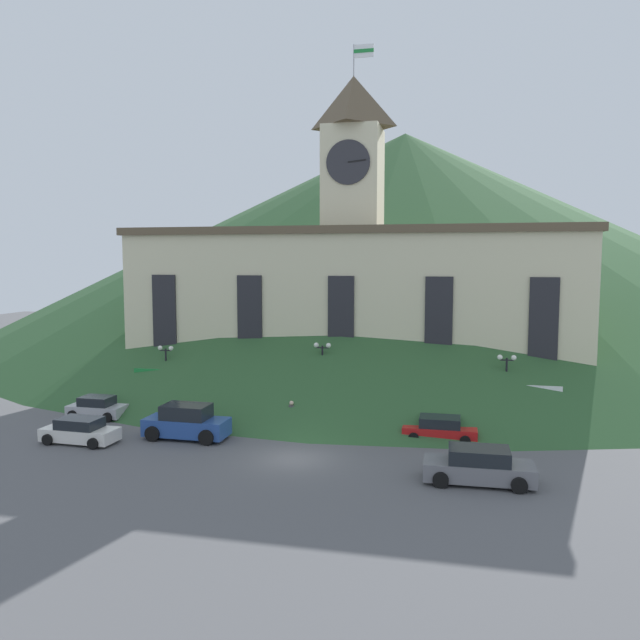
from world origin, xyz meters
The scene contains 13 objects.
ground_plane centered at (0.00, 0.00, 0.00)m, with size 160.00×160.00×0.00m, color #565659.
civic_building centered at (0.00, 18.36, 7.39)m, with size 36.47×10.36×27.78m.
banner_fence centered at (0.00, 10.15, 1.33)m, with size 30.56×0.12×2.67m.
hillside_backdrop centered at (0.00, 62.93, 14.70)m, with size 120.07×120.07×29.40m, color #2D562D.
street_lamp_center centered at (-13.20, 11.22, 3.19)m, with size 1.26×0.36×4.30m.
street_lamp_left centered at (-0.93, 11.22, 3.58)m, with size 1.26×0.36×4.91m.
street_lamp_far_left centered at (11.82, 11.22, 3.30)m, with size 1.26×0.36×4.47m.
car_silver_hatch centered at (-15.53, 5.50, 0.69)m, with size 3.90×2.01×1.50m.
car_gray_pickup centered at (9.78, -1.51, 0.81)m, with size 5.35×2.46×1.75m.
car_blue_van centered at (-7.39, 2.31, 0.96)m, with size 5.12×2.40×2.10m.
car_red_sedan centered at (7.66, 5.35, 0.67)m, with size 4.41×2.15×1.45m.
car_white_taxi centered at (-13.21, 0.08, 0.69)m, with size 4.56×2.24×1.50m.
pedestrian centered at (-1.81, 6.07, 0.97)m, with size 0.54×0.54×1.77m.
Camera 1 is at (8.84, -32.03, 10.92)m, focal length 35.00 mm.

